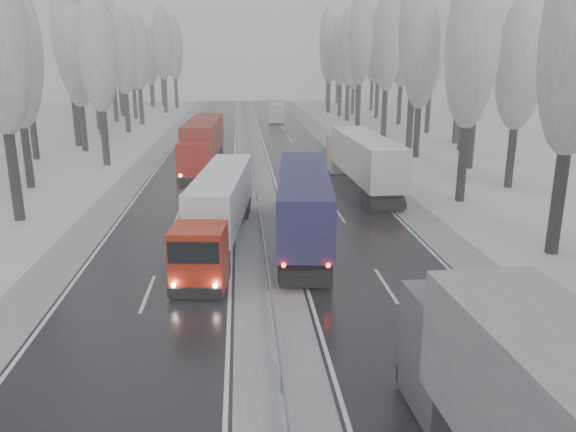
{
  "coord_description": "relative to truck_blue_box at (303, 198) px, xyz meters",
  "views": [
    {
      "loc": [
        -1.1,
        -10.9,
        9.79
      ],
      "look_at": [
        1.2,
        16.14,
        2.2
      ],
      "focal_mm": 35.0,
      "sensor_mm": 36.0,
      "label": 1
    }
  ],
  "objects": [
    {
      "name": "carriageway_right",
      "position": [
        2.96,
        10.97,
        -2.38
      ],
      "size": [
        7.5,
        200.0,
        0.03
      ],
      "primitive_type": "cube",
      "color": "black",
      "rests_on": "ground"
    },
    {
      "name": "carriageway_left",
      "position": [
        -7.54,
        10.97,
        -2.38
      ],
      "size": [
        7.5,
        200.0,
        0.03
      ],
      "primitive_type": "cube",
      "color": "black",
      "rests_on": "ground"
    },
    {
      "name": "median_slush",
      "position": [
        -2.29,
        10.97,
        -2.37
      ],
      "size": [
        3.0,
        200.0,
        0.04
      ],
      "primitive_type": "cube",
      "color": "#A8ABB0",
      "rests_on": "ground"
    },
    {
      "name": "shoulder_right",
      "position": [
        7.91,
        10.97,
        -2.37
      ],
      "size": [
        2.4,
        200.0,
        0.04
      ],
      "primitive_type": "cube",
      "color": "#A8ABB0",
      "rests_on": "ground"
    },
    {
      "name": "shoulder_left",
      "position": [
        -12.49,
        10.97,
        -2.37
      ],
      "size": [
        2.4,
        200.0,
        0.04
      ],
      "primitive_type": "cube",
      "color": "#A8ABB0",
      "rests_on": "ground"
    },
    {
      "name": "median_guardrail",
      "position": [
        -2.29,
        10.95,
        -1.79
      ],
      "size": [
        0.12,
        200.0,
        0.76
      ],
      "color": "slate",
      "rests_on": "ground"
    },
    {
      "name": "tree_18",
      "position": [
        12.22,
        8.0,
        8.31
      ],
      "size": [
        3.6,
        3.6,
        16.58
      ],
      "color": "black",
      "rests_on": "ground"
    },
    {
      "name": "tree_19",
      "position": [
        17.73,
        12.0,
        7.03
      ],
      "size": [
        3.6,
        3.6,
        14.57
      ],
      "color": "black",
      "rests_on": "ground"
    },
    {
      "name": "tree_20",
      "position": [
        15.61,
        16.13,
        7.75
      ],
      "size": [
        3.6,
        3.6,
        15.71
      ],
      "color": "black",
      "rests_on": "ground"
    },
    {
      "name": "tree_21",
      "position": [
        17.83,
        20.13,
        9.61
      ],
      "size": [
        3.6,
        3.6,
        18.62
      ],
      "color": "black",
      "rests_on": "ground"
    },
    {
      "name": "tree_22",
      "position": [
        14.73,
        26.57,
        7.85
      ],
      "size": [
        3.6,
        3.6,
        15.86
      ],
      "color": "black",
      "rests_on": "ground"
    },
    {
      "name": "tree_23",
      "position": [
        21.02,
        30.57,
        6.38
      ],
      "size": [
        3.6,
        3.6,
        13.55
      ],
      "color": "black",
      "rests_on": "ground"
    },
    {
      "name": "tree_24",
      "position": [
        15.61,
        31.99,
        10.8
      ],
      "size": [
        3.6,
        3.6,
        20.49
      ],
      "color": "black",
      "rests_on": "ground"
    },
    {
      "name": "tree_25",
      "position": [
        22.52,
        35.99,
        10.13
      ],
      "size": [
        3.6,
        3.6,
        19.44
      ],
      "color": "black",
      "rests_on": "ground"
    },
    {
      "name": "tree_26",
      "position": [
        15.27,
        42.24,
        9.71
      ],
      "size": [
        3.6,
        3.6,
        18.78
      ],
      "color": "black",
      "rests_on": "ground"
    },
    {
      "name": "tree_27",
      "position": [
        22.42,
        46.24,
        8.97
      ],
      "size": [
        3.6,
        3.6,
        17.62
      ],
      "color": "black",
      "rests_on": "ground"
    },
    {
      "name": "tree_28",
      "position": [
        14.05,
        52.92,
        10.25
      ],
      "size": [
        3.6,
        3.6,
        19.62
      ],
      "color": "black",
      "rests_on": "ground"
    },
    {
      "name": "tree_29",
      "position": [
        21.42,
        56.92,
        9.28
      ],
      "size": [
        3.6,
        3.6,
        18.11
      ],
      "color": "black",
      "rests_on": "ground"
    },
    {
      "name": "tree_30",
      "position": [
        14.27,
        62.67,
        9.13
      ],
      "size": [
        3.6,
        3.6,
        17.86
      ],
      "color": "black",
      "rests_on": "ground"
    },
    {
      "name": "tree_31",
      "position": [
        20.19,
        66.67,
        9.58
      ],
      "size": [
        3.6,
        3.6,
        18.58
      ],
      "color": "black",
      "rests_on": "ground"
    },
    {
      "name": "tree_32",
      "position": [
        14.34,
        70.18,
        8.79
      ],
      "size": [
        3.6,
        3.6,
        17.33
      ],
      "color": "black",
      "rests_on": "ground"
    },
    {
      "name": "tree_33",
      "position": [
        17.48,
        74.18,
        6.87
      ],
      "size": [
        3.6,
        3.6,
        14.33
      ],
      "color": "black",
      "rests_on": "ground"
    },
    {
      "name": "tree_34",
      "position": [
        13.44,
        77.28,
        8.98
      ],
      "size": [
        3.6,
        3.6,
        17.63
      ],
      "color": "black",
      "rests_on": "ground"
    },
    {
      "name": "tree_35",
      "position": [
        22.65,
        81.28,
        9.37
      ],
      "size": [
        3.6,
        3.6,
        18.25
      ],
      "color": "black",
      "rests_on": "ground"
    },
    {
      "name": "tree_36",
      "position": [
        14.75,
        87.13,
        10.63
      ],
      "size": [
        3.6,
        3.6,
        20.23
      ],
      "color": "black",
      "rests_on": "ground"
    },
    {
      "name": "tree_37",
      "position": [
        21.73,
        91.13,
        8.17
      ],
      "size": [
        3.6,
        3.6,
        16.37
      ],
      "color": "black",
      "rests_on": "ground"
    },
    {
      "name": "tree_38",
      "position": [
        16.44,
        97.69,
        9.2
      ],
      "size": [
        3.6,
        3.6,
        17.97
      ],
      "color": "black",
      "rests_on": "ground"
    },
    {
      "name": "tree_39",
      "position": [
        19.26,
        101.69,
        8.06
      ],
      "size": [
        3.6,
        3.6,
        16.19
      ],
      "color": "black",
      "rests_on": "ground"
    },
    {
      "name": "tree_60",
      "position": [
        -20.04,
        15.17,
        7.2
      ],
      "size": [
        3.6,
        3.6,
        14.84
      ],
      "color": "black",
      "rests_on": "ground"
    },
    {
      "name": "tree_62",
      "position": [
        -16.23,
        24.69,
        7.96
      ],
      "size": [
        3.6,
        3.6,
        16.04
      ],
      "color": "black",
      "rests_on": "ground"
    },
    {
      "name": "tree_63",
      "position": [
        -24.14,
        28.69,
        8.5
      ],
      "size": [
        3.6,
        3.6,
        16.88
      ],
      "color": "black",
      "rests_on": "ground"
    },
    {
      "name": "tree_64",
      "position": [
        -20.55,
        33.68,
        7.57
      ],
      "size": [
        3.6,
        3.6,
        15.42
      ],
      "color": "black",
      "rests_on": "ground"
    },
    {
      "name": "tree_65",
      "position": [
        -22.34,
        37.68,
        10.15
      ],
      "size": [
        3.6,
        3.6,
        19.48
      ],
      "color": "black",
      "rests_on": "ground"
    },
    {
      "name": "tree_66",
      "position": [
        -20.45,
        43.31,
        7.45
      ],
      "size": [
        3.6,
        3.6,
        15.23
      ],
      "color": "black",
      "rests_on": "ground"
    },
    {
      "name": "tree_67",
      "position": [
        -21.84,
        47.31,
        8.64
      ],
      "size": [
        3.6,
        3.6,
        17.09
      ],
      "color": "black",
      "rests_on": "ground"
    },
    {
      "name": "tree_68",
      "position": [
        -18.87,
        50.08,
        8.35
      ],
      "size": [
        3.6,
        3.6,
        16.65
      ],
      "color": "black",
      "rests_on": "ground"
    },
    {
      "name": "tree_69",
      "position": [
        -23.71,
        54.08,
        10.07
      ],
      "size": [
        3.6,
        3.6,
        19.35
      ],
      "color": "black",
      "rests_on": "ground"
    },
    {
      "name": "tree_70",
      "position": [
        -18.62,
        60.16,
        8.64
      ],
      "size": [
        3.6,
        3.6,
        17.09
      ],
      "color": "black",
      "rests_on": "ground"
    },
    {
      "name": "tree_71",
      "position": [
        -23.38,
        64.16,
        10.23
      ],
      "size": [
        3.6,
        3.6,
        19.61
      ],
      "color": "black",
      "rests_on": "ground"
    },
    {
      "name": "tree_72",
      "position": [
        -21.22,
        69.5,
        7.37
      ],
      "size": [
        3.6,
        3.6,
        15.11
      ],
      "color": "black",
      "rests_on": "ground"
    },
    {
      "name": "tree_73",
      "position": [
        -24.11,
        73.5,
        8.72
      ],
      "size": [
        3.6,
        3.6,
        17.22
      ],
      "color": "black",
      "rests_on": "ground"
    },
    {
      "name": "tree_74",
      "position": [
        -17.36,
        80.29,
        10.28
      ],
      "size": [
        3.6,
        3.6,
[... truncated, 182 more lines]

